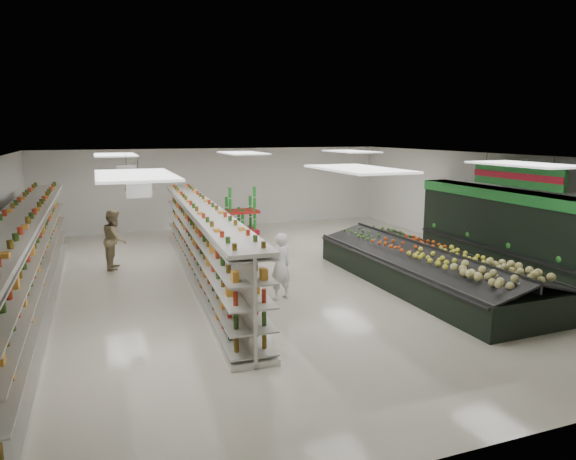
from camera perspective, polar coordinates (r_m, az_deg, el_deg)
name	(u,v)px	position (r m, az deg, el deg)	size (l,w,h in m)	color
floor	(285,277)	(13.86, -0.39, -5.24)	(16.00, 16.00, 0.00)	beige
ceiling	(284,157)	(13.34, -0.41, 8.09)	(14.00, 16.00, 0.02)	white
wall_back	(217,188)	(21.14, -7.90, 4.64)	(14.00, 0.02, 3.20)	white
wall_front	(514,322)	(6.81, 23.79, -9.30)	(14.00, 0.02, 3.20)	white
wall_right	(496,205)	(17.19, 22.10, 2.55)	(0.02, 16.00, 3.20)	white
produce_wall_case	(520,226)	(15.86, 24.39, 0.43)	(0.93, 8.00, 2.20)	black
aisle_sign_near	(139,188)	(10.60, -16.23, 4.52)	(0.52, 0.06, 0.75)	white
aisle_sign_far	(127,173)	(14.57, -17.48, 6.06)	(0.52, 0.06, 0.75)	white
hortifruti_banner	(516,176)	(15.49, 24.04, 5.50)	(0.12, 3.20, 0.95)	#207B2D
gondola_left	(27,268)	(12.26, -27.03, -3.77)	(0.96, 12.53, 2.17)	silver
gondola_center	(203,246)	(13.70, -9.42, -1.72)	(1.37, 11.27, 1.95)	silver
produce_island	(427,267)	(13.46, 15.17, -4.01)	(2.72, 7.12, 1.06)	black
soda_endcap	(241,213)	(19.52, -5.29, 1.85)	(1.33, 0.92, 1.67)	red
shopper_main	(280,266)	(11.87, -0.88, -4.06)	(0.57, 0.38, 1.57)	silver
shopper_background	(115,239)	(15.36, -18.69, -0.98)	(0.82, 0.51, 1.69)	tan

